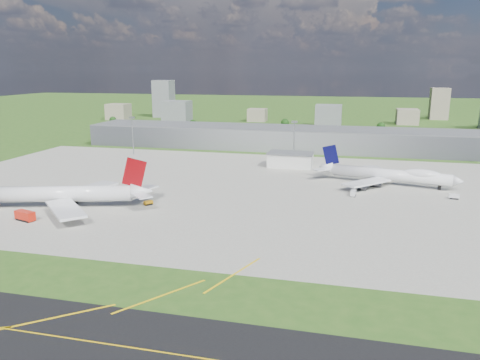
% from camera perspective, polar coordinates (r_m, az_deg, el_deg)
% --- Properties ---
extents(ground, '(1400.00, 1400.00, 0.00)m').
position_cam_1_polar(ground, '(332.83, 5.60, 3.43)').
color(ground, '#2D561A').
rests_on(ground, ground).
extents(apron, '(360.00, 190.00, 0.08)m').
position_cam_1_polar(apron, '(225.03, 4.07, -1.37)').
color(apron, gray).
rests_on(apron, ground).
extents(terminal, '(300.00, 42.00, 15.00)m').
position_cam_1_polar(terminal, '(346.32, 5.99, 5.06)').
color(terminal, slate).
rests_on(terminal, ground).
extents(ops_building, '(26.00, 16.00, 8.00)m').
position_cam_1_polar(ops_building, '(282.05, 6.16, 2.43)').
color(ops_building, silver).
rests_on(ops_building, ground).
extents(mast_west, '(3.50, 2.00, 25.90)m').
position_cam_1_polar(mast_west, '(326.79, -12.98, 6.11)').
color(mast_west, gray).
rests_on(mast_west, ground).
extents(mast_center, '(3.50, 2.00, 25.90)m').
position_cam_1_polar(mast_center, '(294.52, 6.63, 5.59)').
color(mast_center, gray).
rests_on(mast_center, ground).
extents(airliner_red_twin, '(77.19, 58.99, 21.55)m').
position_cam_1_polar(airliner_red_twin, '(210.62, -20.85, -1.66)').
color(airliner_red_twin, white).
rests_on(airliner_red_twin, ground).
extents(airliner_blue_quad, '(70.47, 54.45, 18.57)m').
position_cam_1_polar(airliner_blue_quad, '(247.67, 17.78, 0.60)').
color(airliner_blue_quad, white).
rests_on(airliner_blue_quad, ground).
extents(fire_truck, '(9.18, 5.52, 3.80)m').
position_cam_1_polar(fire_truck, '(199.11, -24.73, -4.02)').
color(fire_truck, red).
rests_on(fire_truck, ground).
extents(tug_yellow, '(3.88, 4.15, 1.80)m').
position_cam_1_polar(tug_yellow, '(205.50, -11.12, -2.77)').
color(tug_yellow, orange).
rests_on(tug_yellow, ground).
extents(van_white_near, '(2.71, 5.20, 2.56)m').
position_cam_1_polar(van_white_near, '(221.86, 13.64, -1.60)').
color(van_white_near, silver).
rests_on(van_white_near, ground).
extents(van_white_far, '(4.67, 2.64, 2.33)m').
position_cam_1_polar(van_white_far, '(231.66, 24.63, -1.86)').
color(van_white_far, silver).
rests_on(van_white_far, ground).
extents(bldg_far_w, '(24.00, 20.00, 18.00)m').
position_cam_1_polar(bldg_far_w, '(563.72, -14.61, 8.06)').
color(bldg_far_w, gray).
rests_on(bldg_far_w, ground).
extents(bldg_w, '(28.00, 22.00, 24.00)m').
position_cam_1_polar(bldg_w, '(511.80, -7.70, 8.21)').
color(bldg_w, slate).
rests_on(bldg_w, ground).
extents(bldg_cw, '(20.00, 18.00, 14.00)m').
position_cam_1_polar(bldg_cw, '(527.83, 2.12, 7.93)').
color(bldg_cw, gray).
rests_on(bldg_cw, ground).
extents(bldg_c, '(26.00, 20.00, 22.00)m').
position_cam_1_polar(bldg_c, '(487.51, 10.73, 7.72)').
color(bldg_c, slate).
rests_on(bldg_c, ground).
extents(bldg_ce, '(22.00, 24.00, 16.00)m').
position_cam_1_polar(bldg_ce, '(529.66, 19.71, 7.29)').
color(bldg_ce, gray).
rests_on(bldg_ce, ground).
extents(bldg_tall_w, '(22.00, 20.00, 44.00)m').
position_cam_1_polar(bldg_tall_w, '(581.53, -9.28, 9.75)').
color(bldg_tall_w, slate).
rests_on(bldg_tall_w, ground).
extents(bldg_tall_e, '(20.00, 18.00, 36.00)m').
position_cam_1_polar(bldg_tall_e, '(593.40, 23.11, 8.55)').
color(bldg_tall_e, gray).
rests_on(bldg_tall_e, ground).
extents(tree_far_w, '(7.20, 7.20, 8.80)m').
position_cam_1_polar(tree_far_w, '(510.85, -15.24, 7.08)').
color(tree_far_w, '#382314').
rests_on(tree_far_w, ground).
extents(tree_w, '(6.75, 6.75, 8.25)m').
position_cam_1_polar(tree_w, '(469.44, -5.79, 6.92)').
color(tree_w, '#382314').
rests_on(tree_w, ground).
extents(tree_c, '(8.10, 8.10, 9.90)m').
position_cam_1_polar(tree_c, '(462.26, 5.50, 6.95)').
color(tree_c, '#382314').
rests_on(tree_c, ground).
extents(tree_e, '(7.65, 7.65, 9.35)m').
position_cam_1_polar(tree_e, '(453.21, 16.80, 6.28)').
color(tree_e, '#382314').
rests_on(tree_e, ground).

